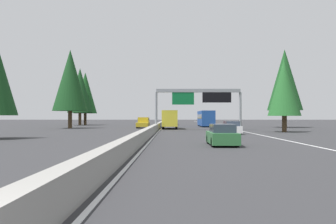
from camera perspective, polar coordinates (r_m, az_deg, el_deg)
name	(u,v)px	position (r m, az deg, el deg)	size (l,w,h in m)	color
ground_plane	(161,128)	(62.48, -1.20, -2.57)	(320.00, 320.00, 0.00)	#2D2D30
median_barrier	(162,123)	(82.46, -0.96, -1.81)	(180.00, 0.56, 0.90)	gray
shoulder_stripe_right	(218,126)	(73.06, 8.13, -2.29)	(160.00, 0.16, 0.01)	silver
shoulder_stripe_median	(163,126)	(72.47, -0.74, -2.31)	(160.00, 0.16, 0.01)	silver
sign_gantry_overhead	(199,97)	(51.59, 5.12, 2.39)	(0.50, 12.68, 6.04)	gray
sedan_far_left	(222,135)	(24.51, 8.77, -3.79)	(4.40, 1.80, 1.47)	#2D6B38
sedan_far_center	(231,128)	(40.91, 10.23, -2.56)	(4.40, 1.80, 1.47)	white
bus_far_right	(206,118)	(70.40, 6.15, -0.96)	(11.50, 2.55, 3.10)	#1E4793
sedan_mid_center	(171,121)	(113.46, 0.44, -1.40)	(4.40, 1.80, 1.47)	silver
box_truck_mid_left	(170,119)	(56.96, 0.29, -1.12)	(8.50, 2.40, 2.95)	gold
minivan_mid_right	(172,121)	(85.18, 0.62, -1.44)	(5.00, 1.95, 1.69)	maroon
pickup_distant_b	(171,119)	(128.93, 0.57, -1.22)	(5.60, 2.00, 1.86)	#AD931E
oncoming_near	(143,123)	(61.36, -4.04, -1.74)	(5.60, 2.00, 1.86)	#AD931E
conifer_right_near	(284,87)	(47.61, 18.35, 3.82)	(4.16, 4.16, 9.46)	#4C3823
conifer_right_mid	(285,80)	(67.71, 18.44, 4.98)	(6.29, 6.29, 14.30)	#4C3823
conifer_left_near	(70,80)	(62.29, -15.61, 4.98)	(5.91, 5.91, 13.44)	#4C3823
conifer_left_mid	(85,93)	(85.62, -13.29, 3.04)	(5.51, 5.51, 12.52)	#4C3823
conifer_left_far	(80,90)	(83.23, -14.11, 3.41)	(5.78, 5.78, 13.14)	#4C3823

